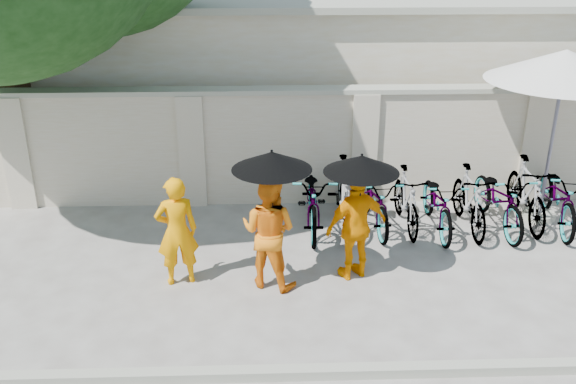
{
  "coord_description": "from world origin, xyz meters",
  "views": [
    {
      "loc": [
        0.29,
        -7.48,
        4.73
      ],
      "look_at": [
        0.59,
        1.0,
        1.1
      ],
      "focal_mm": 40.0,
      "sensor_mm": 36.0,
      "label": 1
    }
  ],
  "objects_px": {
    "monk_center": "(269,231)",
    "patio_umbrella": "(564,67)",
    "monk_right": "(356,226)",
    "monk_left": "(177,231)"
  },
  "relations": [
    {
      "from": "monk_center",
      "to": "patio_umbrella",
      "type": "bearing_deg",
      "value": -132.11
    },
    {
      "from": "monk_center",
      "to": "patio_umbrella",
      "type": "xyz_separation_m",
      "value": [
        4.63,
        1.96,
        1.77
      ]
    },
    {
      "from": "monk_left",
      "to": "patio_umbrella",
      "type": "distance_m",
      "value": 6.44
    },
    {
      "from": "patio_umbrella",
      "to": "monk_right",
      "type": "bearing_deg",
      "value": -152.23
    },
    {
      "from": "monk_left",
      "to": "patio_umbrella",
      "type": "relative_size",
      "value": 0.55
    },
    {
      "from": "monk_left",
      "to": "patio_umbrella",
      "type": "xyz_separation_m",
      "value": [
        5.89,
        1.87,
        1.8
      ]
    },
    {
      "from": "monk_center",
      "to": "monk_left",
      "type": "bearing_deg",
      "value": 20.63
    },
    {
      "from": "monk_right",
      "to": "patio_umbrella",
      "type": "bearing_deg",
      "value": -175.86
    },
    {
      "from": "monk_left",
      "to": "monk_right",
      "type": "bearing_deg",
      "value": 166.84
    },
    {
      "from": "monk_center",
      "to": "monk_right",
      "type": "distance_m",
      "value": 1.23
    }
  ]
}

